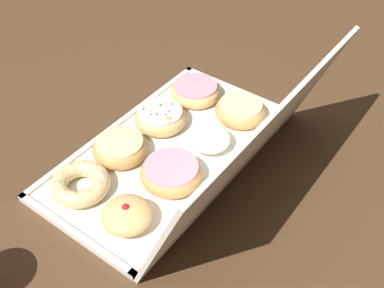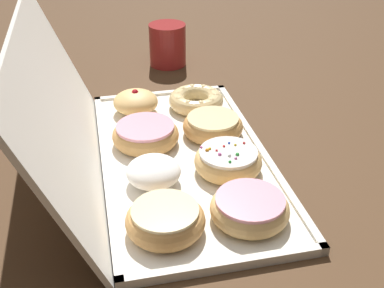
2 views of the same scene
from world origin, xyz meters
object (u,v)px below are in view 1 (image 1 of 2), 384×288
(donut_box, at_px, (167,151))
(sprinkle_donut_1, at_px, (160,117))
(pink_frosted_donut_0, at_px, (195,91))
(glazed_ring_donut_4, at_px, (240,110))
(pink_frosted_donut_6, at_px, (171,173))
(powdered_filled_donut_5, at_px, (210,138))
(jelly_filled_donut_7, at_px, (127,215))
(cruller_donut_3, at_px, (80,183))
(glazed_ring_donut_2, at_px, (120,148))

(donut_box, bearing_deg, sprinkle_donut_1, -132.08)
(pink_frosted_donut_0, distance_m, glazed_ring_donut_4, 0.12)
(donut_box, height_order, glazed_ring_donut_4, glazed_ring_donut_4)
(pink_frosted_donut_0, xyz_separation_m, pink_frosted_donut_6, (0.24, 0.12, 0.00))
(donut_box, height_order, powdered_filled_donut_5, powdered_filled_donut_5)
(glazed_ring_donut_4, relative_size, powdered_filled_donut_5, 1.29)
(powdered_filled_donut_5, xyz_separation_m, jelly_filled_donut_7, (0.25, -0.00, 0.00))
(donut_box, height_order, pink_frosted_donut_0, pink_frosted_donut_0)
(cruller_donut_3, height_order, jelly_filled_donut_7, jelly_filled_donut_7)
(glazed_ring_donut_2, distance_m, powdered_filled_donut_5, 0.18)
(powdered_filled_donut_5, relative_size, jelly_filled_donut_7, 0.97)
(pink_frosted_donut_0, height_order, pink_frosted_donut_6, pink_frosted_donut_6)
(powdered_filled_donut_5, bearing_deg, pink_frosted_donut_0, -133.87)
(sprinkle_donut_1, relative_size, jelly_filled_donut_7, 1.25)
(donut_box, bearing_deg, powdered_filled_donut_5, 134.40)
(pink_frosted_donut_0, height_order, jelly_filled_donut_7, jelly_filled_donut_7)
(jelly_filled_donut_7, bearing_deg, pink_frosted_donut_0, -161.88)
(glazed_ring_donut_2, height_order, glazed_ring_donut_4, glazed_ring_donut_4)
(donut_box, bearing_deg, pink_frosted_donut_0, -162.11)
(glazed_ring_donut_2, distance_m, jelly_filled_donut_7, 0.18)
(sprinkle_donut_1, xyz_separation_m, glazed_ring_donut_2, (0.12, -0.01, -0.00))
(glazed_ring_donut_4, xyz_separation_m, jelly_filled_donut_7, (0.37, -0.00, 0.00))
(donut_box, height_order, cruller_donut_3, cruller_donut_3)
(sprinkle_donut_1, height_order, cruller_donut_3, sprinkle_donut_1)
(glazed_ring_donut_2, bearing_deg, cruller_donut_3, 2.71)
(glazed_ring_donut_2, distance_m, cruller_donut_3, 0.11)
(sprinkle_donut_1, relative_size, cruller_donut_3, 1.00)
(jelly_filled_donut_7, bearing_deg, sprinkle_donut_1, -153.07)
(pink_frosted_donut_0, relative_size, pink_frosted_donut_6, 0.96)
(sprinkle_donut_1, bearing_deg, pink_frosted_donut_0, 178.36)
(cruller_donut_3, bearing_deg, sprinkle_donut_1, 179.96)
(glazed_ring_donut_2, xyz_separation_m, pink_frosted_donut_6, (-0.01, 0.13, 0.00))
(glazed_ring_donut_4, bearing_deg, cruller_donut_3, -19.30)
(glazed_ring_donut_2, bearing_deg, donut_box, 134.69)
(glazed_ring_donut_4, bearing_deg, powdered_filled_donut_5, -0.58)
(cruller_donut_3, bearing_deg, glazed_ring_donut_2, -177.29)
(donut_box, xyz_separation_m, sprinkle_donut_1, (-0.06, -0.06, 0.02))
(glazed_ring_donut_4, bearing_deg, pink_frosted_donut_6, -1.22)
(sprinkle_donut_1, relative_size, glazed_ring_donut_4, 1.00)
(pink_frosted_donut_6, xyz_separation_m, jelly_filled_donut_7, (0.13, 0.00, 0.00))
(pink_frosted_donut_0, xyz_separation_m, powdered_filled_donut_5, (0.12, 0.12, 0.00))
(donut_box, relative_size, powdered_filled_donut_5, 6.10)
(powdered_filled_donut_5, bearing_deg, glazed_ring_donut_2, -45.45)
(jelly_filled_donut_7, bearing_deg, pink_frosted_donut_6, -178.84)
(glazed_ring_donut_4, bearing_deg, sprinkle_donut_1, -45.53)
(jelly_filled_donut_7, bearing_deg, glazed_ring_donut_2, -133.29)
(powdered_filled_donut_5, bearing_deg, cruller_donut_3, -27.17)
(pink_frosted_donut_0, relative_size, glazed_ring_donut_4, 1.03)
(cruller_donut_3, xyz_separation_m, jelly_filled_donut_7, (0.01, 0.12, 0.01))
(donut_box, xyz_separation_m, glazed_ring_donut_2, (0.07, -0.07, 0.02))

